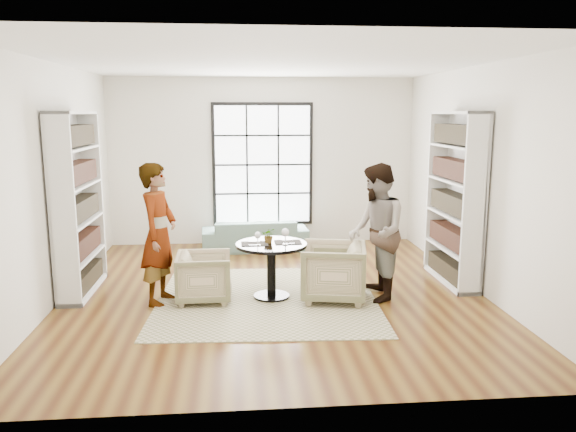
{
  "coord_description": "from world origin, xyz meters",
  "views": [
    {
      "loc": [
        -0.46,
        -7.2,
        2.38
      ],
      "look_at": [
        0.23,
        0.4,
        0.97
      ],
      "focal_mm": 35.0,
      "sensor_mm": 36.0,
      "label": 1
    }
  ],
  "objects": [
    {
      "name": "wine_glass_left",
      "position": [
        -0.22,
        -0.31,
        0.86
      ],
      "size": [
        0.08,
        0.08,
        0.18
      ],
      "color": "silver",
      "rests_on": "pedestal_table"
    },
    {
      "name": "person_left",
      "position": [
        -1.45,
        -0.25,
        0.89
      ],
      "size": [
        0.58,
        0.74,
        1.78
      ],
      "primitive_type": "imported",
      "rotation": [
        0.0,
        0.0,
        1.31
      ],
      "color": "gray",
      "rests_on": "ground"
    },
    {
      "name": "sofa",
      "position": [
        -0.17,
        2.45,
        0.27
      ],
      "size": [
        1.87,
        0.81,
        0.54
      ],
      "primitive_type": "imported",
      "rotation": [
        0.0,
        0.0,
        3.19
      ],
      "color": "gray",
      "rests_on": "ground"
    },
    {
      "name": "rug",
      "position": [
        -0.1,
        -0.26,
        0.01
      ],
      "size": [
        2.92,
        2.92,
        0.01
      ],
      "primitive_type": "cube",
      "rotation": [
        0.0,
        0.0,
        -0.05
      ],
      "color": "tan",
      "rests_on": "ground"
    },
    {
      "name": "flower_centerpiece",
      "position": [
        -0.07,
        -0.19,
        0.83
      ],
      "size": [
        0.2,
        0.18,
        0.2
      ],
      "primitive_type": "imported",
      "rotation": [
        0.0,
        0.0,
        -0.13
      ],
      "color": "gray",
      "rests_on": "pedestal_table"
    },
    {
      "name": "person_right",
      "position": [
        1.29,
        -0.35,
        0.88
      ],
      "size": [
        0.7,
        0.88,
        1.76
      ],
      "primitive_type": "imported",
      "rotation": [
        0.0,
        0.0,
        -1.62
      ],
      "color": "gray",
      "rests_on": "ground"
    },
    {
      "name": "armchair_right",
      "position": [
        0.74,
        -0.35,
        0.37
      ],
      "size": [
        0.95,
        0.94,
        0.74
      ],
      "primitive_type": "imported",
      "rotation": [
        0.0,
        0.0,
        -1.77
      ],
      "color": "tan",
      "rests_on": "ground"
    },
    {
      "name": "cutlery_right",
      "position": [
        0.17,
        -0.19,
        0.74
      ],
      "size": [
        0.14,
        0.22,
        0.01
      ],
      "primitive_type": null,
      "rotation": [
        0.0,
        0.0,
        0.01
      ],
      "color": "silver",
      "rests_on": "placemat_right"
    },
    {
      "name": "pedestal_table",
      "position": [
        -0.04,
        -0.21,
        0.53
      ],
      "size": [
        0.91,
        0.91,
        0.73
      ],
      "rotation": [
        0.0,
        0.0,
        0.01
      ],
      "color": "black",
      "rests_on": "ground"
    },
    {
      "name": "placemat_right",
      "position": [
        0.17,
        -0.19,
        0.73
      ],
      "size": [
        0.34,
        0.26,
        0.01
      ],
      "primitive_type": "cube",
      "rotation": [
        0.0,
        0.0,
        0.01
      ],
      "color": "black",
      "rests_on": "pedestal_table"
    },
    {
      "name": "ground",
      "position": [
        0.0,
        0.0,
        0.0
      ],
      "size": [
        6.0,
        6.0,
        0.0
      ],
      "primitive_type": "plane",
      "color": "brown"
    },
    {
      "name": "room_shell",
      "position": [
        0.0,
        0.54,
        1.26
      ],
      "size": [
        6.0,
        6.01,
        6.0
      ],
      "color": "silver",
      "rests_on": "ground"
    },
    {
      "name": "cutlery_left",
      "position": [
        -0.26,
        -0.23,
        0.74
      ],
      "size": [
        0.14,
        0.22,
        0.01
      ],
      "primitive_type": null,
      "rotation": [
        0.0,
        0.0,
        0.01
      ],
      "color": "silver",
      "rests_on": "placemat_left"
    },
    {
      "name": "armchair_left",
      "position": [
        -0.9,
        -0.25,
        0.32
      ],
      "size": [
        0.71,
        0.69,
        0.63
      ],
      "primitive_type": "imported",
      "rotation": [
        0.0,
        0.0,
        1.59
      ],
      "color": "tan",
      "rests_on": "ground"
    },
    {
      "name": "placemat_left",
      "position": [
        -0.26,
        -0.23,
        0.73
      ],
      "size": [
        0.34,
        0.26,
        0.01
      ],
      "primitive_type": "cube",
      "rotation": [
        0.0,
        0.0,
        0.01
      ],
      "color": "black",
      "rests_on": "pedestal_table"
    },
    {
      "name": "wine_glass_right",
      "position": [
        0.13,
        -0.3,
        0.88
      ],
      "size": [
        0.1,
        0.1,
        0.21
      ],
      "color": "silver",
      "rests_on": "pedestal_table"
    }
  ]
}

